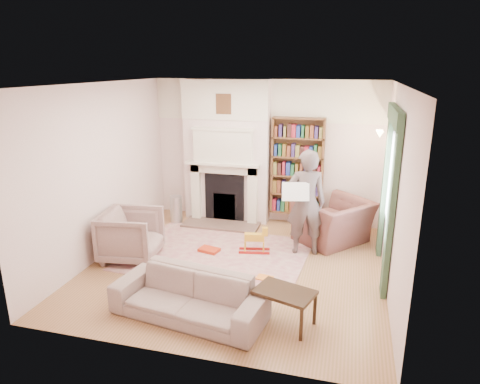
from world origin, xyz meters
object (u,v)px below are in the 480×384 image
(bookcase, at_px, (297,166))
(coffee_table, at_px, (284,307))
(armchair_left, at_px, (131,235))
(sofa, at_px, (189,296))
(armchair_reading, at_px, (334,222))
(paraffin_heater, at_px, (176,209))
(rocking_horse, at_px, (254,240))
(man_reading, at_px, (306,203))

(bookcase, distance_m, coffee_table, 3.63)
(bookcase, xyz_separation_m, armchair_left, (-2.37, -2.28, -0.77))
(sofa, distance_m, coffee_table, 1.19)
(armchair_reading, bearing_deg, coffee_table, 31.70)
(armchair_left, height_order, sofa, armchair_left)
(bookcase, height_order, coffee_table, bookcase)
(paraffin_heater, bearing_deg, armchair_left, -91.30)
(armchair_reading, distance_m, coffee_table, 2.78)
(armchair_left, xyz_separation_m, coffee_table, (2.70, -1.20, -0.18))
(bookcase, height_order, paraffin_heater, bookcase)
(armchair_reading, height_order, coffee_table, armchair_reading)
(sofa, relative_size, rocking_horse, 3.72)
(bookcase, relative_size, armchair_left, 2.06)
(paraffin_heater, relative_size, rocking_horse, 1.06)
(man_reading, bearing_deg, coffee_table, 76.25)
(armchair_left, xyz_separation_m, rocking_horse, (1.89, 0.73, -0.18))
(bookcase, relative_size, man_reading, 1.04)
(paraffin_heater, distance_m, rocking_horse, 2.11)
(bookcase, relative_size, rocking_horse, 3.55)
(armchair_left, distance_m, rocking_horse, 2.03)
(bookcase, distance_m, armchair_reading, 1.34)
(armchair_reading, distance_m, man_reading, 0.90)
(sofa, relative_size, coffee_table, 2.77)
(armchair_reading, xyz_separation_m, paraffin_heater, (-3.11, 0.21, -0.11))
(armchair_reading, bearing_deg, rocking_horse, -16.23)
(coffee_table, height_order, paraffin_heater, paraffin_heater)
(armchair_left, distance_m, coffee_table, 2.96)
(armchair_left, relative_size, paraffin_heater, 1.63)
(man_reading, bearing_deg, armchair_reading, -140.72)
(bookcase, distance_m, armchair_left, 3.38)
(bookcase, relative_size, paraffin_heater, 3.36)
(rocking_horse, bearing_deg, coffee_table, -78.05)
(sofa, xyz_separation_m, man_reading, (1.17, 2.29, 0.61))
(sofa, height_order, coffee_table, sofa)
(rocking_horse, bearing_deg, paraffin_heater, 140.08)
(bookcase, xyz_separation_m, man_reading, (0.33, -1.34, -0.29))
(man_reading, xyz_separation_m, paraffin_heater, (-2.66, 0.81, -0.61))
(sofa, bearing_deg, paraffin_heater, 124.52)
(sofa, xyz_separation_m, rocking_horse, (0.36, 2.08, -0.05))
(sofa, bearing_deg, bookcase, 85.85)
(paraffin_heater, bearing_deg, sofa, -64.41)
(armchair_reading, height_order, sofa, armchair_reading)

